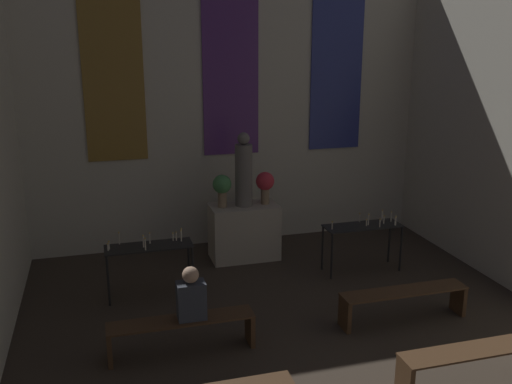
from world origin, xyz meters
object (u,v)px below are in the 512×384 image
object	(u,v)px
statue	(244,172)
pew_back_left	(182,329)
pew_third_right	(475,359)
altar	(244,232)
person_seated	(191,296)
flower_vase_left	(222,187)
candle_rack_right	(363,231)
flower_vase_right	(265,184)
pew_back_right	(404,299)
candle_rack_left	(149,252)

from	to	relation	value
statue	pew_back_left	distance (m)	3.56
pew_third_right	pew_back_left	distance (m)	3.55
altar	person_seated	world-z (taller)	person_seated
altar	pew_third_right	distance (m)	4.81
flower_vase_left	candle_rack_right	bearing A→B (deg)	-26.76
flower_vase_left	candle_rack_right	size ratio (longest dim) A/B	0.44
flower_vase_right	pew_back_right	world-z (taller)	flower_vase_right
altar	pew_third_right	bearing A→B (deg)	-70.80
altar	person_seated	distance (m)	3.27
flower_vase_left	person_seated	world-z (taller)	flower_vase_left
flower_vase_left	candle_rack_right	distance (m)	2.55
pew_back_left	pew_back_right	xyz separation A→B (m)	(3.16, 0.00, 0.00)
flower_vase_right	candle_rack_right	world-z (taller)	flower_vase_right
candle_rack_left	flower_vase_right	bearing A→B (deg)	26.82
altar	pew_back_right	world-z (taller)	altar
candle_rack_left	candle_rack_right	xyz separation A→B (m)	(3.61, -0.00, -0.00)
statue	candle_rack_right	world-z (taller)	statue
candle_rack_right	pew_back_right	size ratio (longest dim) A/B	0.72
flower_vase_left	candle_rack_right	world-z (taller)	flower_vase_left
candle_rack_left	person_seated	xyz separation A→B (m)	(0.35, -1.81, 0.06)
flower_vase_left	pew_back_right	xyz separation A→B (m)	(1.97, -2.92, -1.03)
candle_rack_right	altar	bearing A→B (deg)	148.45
statue	candle_rack_left	xyz separation A→B (m)	(-1.80, -1.11, -0.89)
flower_vase_right	pew_back_left	xyz separation A→B (m)	(-1.97, -2.92, -1.03)
flower_vase_right	pew_third_right	world-z (taller)	flower_vase_right
statue	pew_back_left	xyz separation A→B (m)	(-1.58, -2.92, -1.27)
pew_back_right	person_seated	size ratio (longest dim) A/B	2.66
pew_back_right	flower_vase_left	bearing A→B (deg)	124.04
flower_vase_right	altar	bearing A→B (deg)	180.00
flower_vase_right	candle_rack_right	distance (m)	1.91
flower_vase_right	pew_third_right	distance (m)	4.80
altar	flower_vase_left	xyz separation A→B (m)	(-0.39, 0.00, 0.87)
pew_third_right	candle_rack_right	bearing A→B (deg)	86.18
pew_back_left	person_seated	distance (m)	0.46
candle_rack_left	candle_rack_right	distance (m)	3.61
flower_vase_left	pew_third_right	world-z (taller)	flower_vase_left
altar	pew_third_right	size ratio (longest dim) A/B	0.65
pew_back_right	candle_rack_right	bearing A→B (deg)	82.81
candle_rack_right	pew_back_left	distance (m)	3.86
statue	candle_rack_left	size ratio (longest dim) A/B	0.99
flower_vase_left	candle_rack_left	xyz separation A→B (m)	(-1.40, -1.11, -0.66)
flower_vase_left	pew_back_right	world-z (taller)	flower_vase_left
statue	pew_third_right	world-z (taller)	statue
pew_back_left	candle_rack_right	bearing A→B (deg)	28.13
flower_vase_left	person_seated	size ratio (longest dim) A/B	0.84
statue	person_seated	world-z (taller)	statue
pew_third_right	pew_back_right	xyz separation A→B (m)	(0.00, 1.61, 0.00)
altar	flower_vase_right	size ratio (longest dim) A/B	2.07
flower_vase_left	statue	bearing A→B (deg)	0.00
pew_third_right	candle_rack_left	bearing A→B (deg)	134.58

